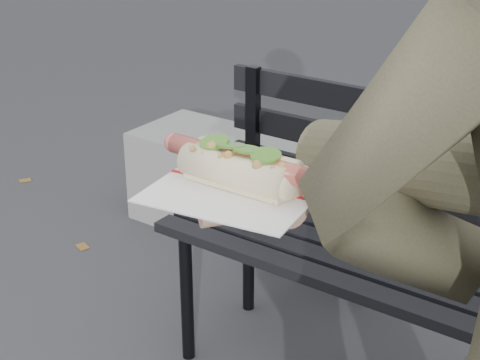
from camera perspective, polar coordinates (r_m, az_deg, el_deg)
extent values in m
cylinder|color=black|center=(2.32, -4.15, -9.04)|extent=(0.04, 0.04, 0.45)
cylinder|color=black|center=(2.55, 0.68, -5.66)|extent=(0.04, 0.04, 0.45)
cube|color=black|center=(1.89, 11.66, -9.27)|extent=(1.50, 0.07, 0.03)
cube|color=black|center=(1.96, 12.75, -8.05)|extent=(1.50, 0.07, 0.03)
cube|color=black|center=(2.03, 13.76, -6.91)|extent=(1.50, 0.07, 0.03)
cube|color=black|center=(2.11, 14.70, -5.85)|extent=(1.50, 0.07, 0.03)
cube|color=black|center=(2.18, 15.57, -4.86)|extent=(1.50, 0.07, 0.03)
cube|color=black|center=(2.38, 1.00, 3.91)|extent=(0.04, 0.03, 0.42)
cube|color=black|center=(2.16, 16.15, -2.10)|extent=(1.50, 0.02, 0.08)
cube|color=black|center=(2.11, 16.55, 1.08)|extent=(1.50, 0.02, 0.08)
cube|color=black|center=(2.07, 16.97, 4.40)|extent=(1.50, 0.02, 0.08)
cylinder|color=white|center=(2.11, 1.07, -1.62)|extent=(0.06, 0.06, 0.19)
cylinder|color=white|center=(2.07, 1.09, 1.01)|extent=(0.03, 0.03, 0.02)
cube|color=slate|center=(3.04, 2.04, -1.11)|extent=(1.20, 0.40, 0.40)
cylinder|color=#D8A384|center=(0.87, 2.55, -1.61)|extent=(0.09, 0.08, 0.07)
ellipsoid|color=#D8A384|center=(0.88, 0.00, -1.49)|extent=(0.10, 0.11, 0.03)
cylinder|color=#D8A384|center=(0.89, -4.02, -1.17)|extent=(0.06, 0.02, 0.02)
cylinder|color=#D8A384|center=(0.90, -3.23, -0.73)|extent=(0.06, 0.02, 0.02)
cylinder|color=#D8A384|center=(0.92, -2.46, -0.30)|extent=(0.06, 0.02, 0.02)
cylinder|color=#D8A384|center=(0.93, -1.71, 0.11)|extent=(0.06, 0.02, 0.02)
cylinder|color=#D8A384|center=(0.83, -1.61, -2.86)|extent=(0.04, 0.05, 0.02)
cube|color=white|center=(0.87, 0.00, -0.48)|extent=(0.21, 0.21, 0.00)
cube|color=#B21E1E|center=(0.87, 0.00, -0.38)|extent=(0.19, 0.03, 0.00)
cylinder|color=#C5584B|center=(0.86, 0.00, 1.52)|extent=(0.20, 0.02, 0.02)
sphere|color=#C5584B|center=(0.92, -5.13, 2.89)|extent=(0.02, 0.02, 0.02)
sphere|color=#C5584B|center=(0.81, 5.79, -0.03)|extent=(0.03, 0.02, 0.02)
sphere|color=#9E6B2D|center=(0.84, 2.30, 1.65)|extent=(0.01, 0.01, 0.01)
sphere|color=#9E6B2D|center=(0.85, -1.16, 1.94)|extent=(0.01, 0.01, 0.01)
sphere|color=#9E6B2D|center=(0.86, -0.36, 2.39)|extent=(0.01, 0.01, 0.01)
sphere|color=#9E6B2D|center=(0.86, 1.60, 1.68)|extent=(0.01, 0.01, 0.01)
sphere|color=#9E6B2D|center=(0.85, -1.51, 1.78)|extent=(0.01, 0.01, 0.01)
sphere|color=#9E6B2D|center=(0.85, 0.17, 1.41)|extent=(0.01, 0.01, 0.01)
sphere|color=#9E6B2D|center=(0.87, -1.41, 2.02)|extent=(0.01, 0.01, 0.01)
sphere|color=#9E6B2D|center=(0.85, 3.31, 1.38)|extent=(0.01, 0.01, 0.01)
sphere|color=#9E6B2D|center=(0.87, 1.42, 2.16)|extent=(0.01, 0.01, 0.01)
sphere|color=#9E6B2D|center=(0.90, -1.56, 2.73)|extent=(0.01, 0.01, 0.01)
sphere|color=#9E6B2D|center=(0.82, 2.54, 0.84)|extent=(0.01, 0.01, 0.01)
sphere|color=#9E6B2D|center=(0.83, 1.40, 1.59)|extent=(0.01, 0.01, 0.01)
sphere|color=#9E6B2D|center=(0.87, 0.52, 2.20)|extent=(0.01, 0.01, 0.01)
sphere|color=#9E6B2D|center=(0.84, -0.90, 1.91)|extent=(0.01, 0.01, 0.01)
sphere|color=#9E6B2D|center=(0.86, -0.55, 2.05)|extent=(0.01, 0.01, 0.01)
sphere|color=#9E6B2D|center=(0.89, -3.18, 2.55)|extent=(0.01, 0.01, 0.01)
sphere|color=#9E6B2D|center=(0.87, -3.72, 2.48)|extent=(0.01, 0.01, 0.01)
sphere|color=#9E6B2D|center=(0.84, 2.74, 1.60)|extent=(0.01, 0.01, 0.01)
sphere|color=#9E6B2D|center=(0.86, -0.88, 1.76)|extent=(0.01, 0.01, 0.01)
sphere|color=#9E6B2D|center=(0.86, -2.90, 1.95)|extent=(0.01, 0.01, 0.01)
sphere|color=#9E6B2D|center=(0.87, -0.96, 2.20)|extent=(0.01, 0.01, 0.01)
sphere|color=#9E6B2D|center=(0.82, 3.29, 1.04)|extent=(0.01, 0.01, 0.01)
sphere|color=#9E6B2D|center=(0.87, -2.17, 2.55)|extent=(0.01, 0.01, 0.01)
sphere|color=#9E6B2D|center=(0.87, -2.13, 2.22)|extent=(0.01, 0.01, 0.01)
sphere|color=#9E6B2D|center=(0.88, -1.45, 2.47)|extent=(0.01, 0.01, 0.01)
sphere|color=#9E6B2D|center=(0.86, 2.32, 1.98)|extent=(0.01, 0.01, 0.01)
sphere|color=#9E6B2D|center=(0.82, 1.36, 1.14)|extent=(0.01, 0.01, 0.01)
sphere|color=#9E6B2D|center=(0.86, -0.57, 2.03)|extent=(0.01, 0.01, 0.01)
sphere|color=#9E6B2D|center=(0.85, 1.37, 1.95)|extent=(0.01, 0.01, 0.01)
sphere|color=#9E6B2D|center=(0.86, 2.09, 1.69)|extent=(0.01, 0.01, 0.01)
cylinder|color=#478223|center=(0.88, -2.01, 2.95)|extent=(0.04, 0.04, 0.01)
cylinder|color=#478223|center=(0.86, -0.70, 2.70)|extent=(0.04, 0.04, 0.01)
cylinder|color=#478223|center=(0.85, 0.57, 2.38)|extent=(0.04, 0.04, 0.01)
cylinder|color=#478223|center=(0.83, 2.01, 1.95)|extent=(0.04, 0.04, 0.01)
cube|color=brown|center=(3.80, -16.33, -0.02)|extent=(0.06, 0.07, 0.00)
cube|color=brown|center=(3.11, -12.12, -5.06)|extent=(0.07, 0.06, 0.00)
cube|color=brown|center=(3.48, 2.59, -1.27)|extent=(0.05, 0.04, 0.00)
cube|color=brown|center=(3.82, -7.32, 0.91)|extent=(0.04, 0.06, 0.00)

